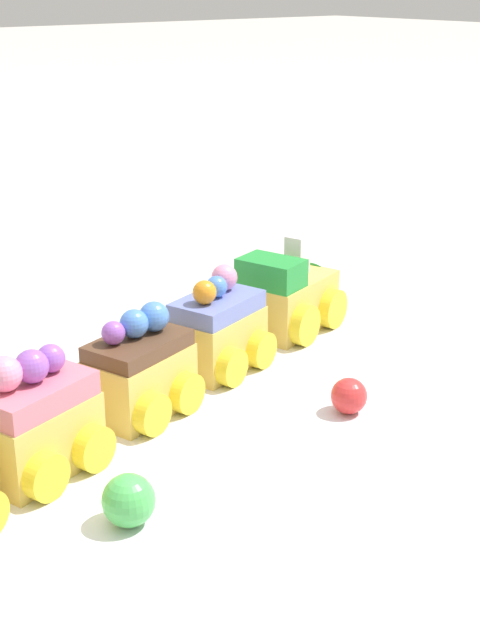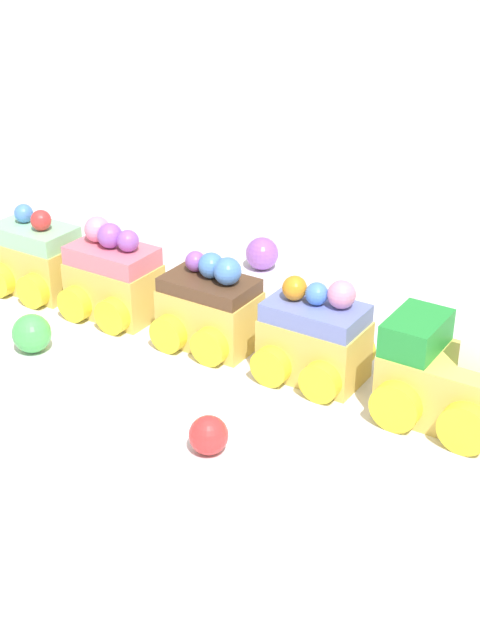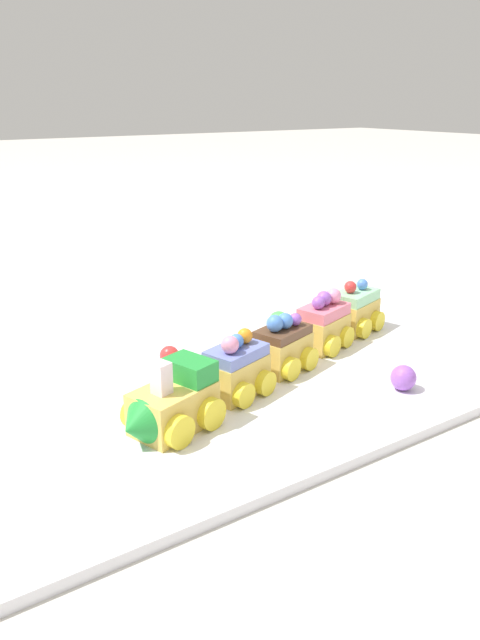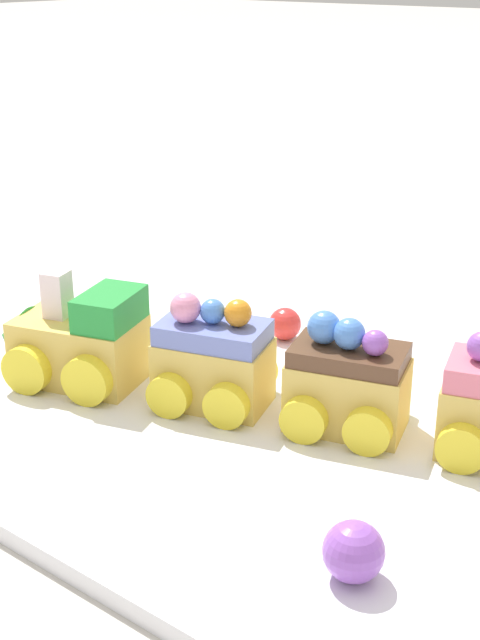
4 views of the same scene
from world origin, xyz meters
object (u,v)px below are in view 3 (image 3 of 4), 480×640
at_px(cake_car_blueberry, 236,371).
at_px(gumball_red, 169,356).
at_px(gumball_purple, 403,378).
at_px(cake_car_mint, 355,311).
at_px(cake_car_strawberry, 323,326).
at_px(gumball_green, 279,321).
at_px(cake_train_locomotive, 169,406).
at_px(cake_car_chocolate, 282,348).

height_order(cake_car_blueberry, gumball_red, cake_car_blueberry).
xyz_separation_m(gumball_purple, gumball_red, (0.20, -0.22, -0.00)).
bearing_deg(cake_car_mint, cake_car_strawberry, 0.09).
bearing_deg(cake_car_blueberry, gumball_green, -157.19).
relative_size(cake_car_blueberry, gumball_green, 2.83).
relative_size(gumball_purple, gumball_green, 1.01).
height_order(cake_train_locomotive, cake_car_mint, cake_train_locomotive).
height_order(cake_car_blueberry, cake_car_strawberry, cake_car_strawberry).
height_order(gumball_purple, gumball_green, same).
relative_size(cake_car_blueberry, cake_car_strawberry, 1.00).
bearing_deg(cake_car_mint, gumball_purple, 45.85).
bearing_deg(gumball_purple, gumball_green, -89.11).
height_order(cake_car_chocolate, gumball_purple, cake_car_chocolate).
height_order(cake_car_strawberry, cake_car_mint, cake_car_strawberry).
xyz_separation_m(cake_train_locomotive, cake_car_mint, (-0.37, -0.11, 0.00)).
distance_m(cake_train_locomotive, gumball_purple, 0.28).
bearing_deg(cake_car_strawberry, cake_car_mint, -179.91).
relative_size(cake_train_locomotive, cake_car_blueberry, 1.40).
distance_m(cake_car_blueberry, cake_car_chocolate, 0.09).
height_order(cake_car_strawberry, gumball_purple, cake_car_strawberry).
xyz_separation_m(cake_train_locomotive, cake_car_blueberry, (-0.10, -0.03, 0.00)).
bearing_deg(cake_car_blueberry, cake_car_chocolate, 179.98).
height_order(cake_car_blueberry, gumball_green, cake_car_blueberry).
relative_size(cake_car_strawberry, gumball_red, 3.34).
xyz_separation_m(cake_car_strawberry, gumball_purple, (0.01, 0.15, -0.02)).
height_order(cake_train_locomotive, cake_car_chocolate, cake_train_locomotive).
bearing_deg(cake_car_mint, cake_car_blueberry, 0.04).
bearing_deg(gumball_red, gumball_purple, 131.95).
bearing_deg(cake_car_mint, cake_train_locomotive, 0.00).
bearing_deg(cake_car_chocolate, cake_car_mint, -179.94).
height_order(cake_car_mint, gumball_red, cake_car_mint).
bearing_deg(cake_car_blueberry, cake_car_strawberry, -179.99).
bearing_deg(gumball_purple, cake_train_locomotive, -13.95).
bearing_deg(cake_car_blueberry, gumball_red, -95.00).
height_order(cake_train_locomotive, cake_car_blueberry, same).
xyz_separation_m(cake_car_blueberry, gumball_red, (0.03, -0.12, -0.02)).
height_order(cake_car_blueberry, gumball_purple, cake_car_blueberry).
bearing_deg(gumball_red, cake_car_mint, 172.64).
bearing_deg(cake_car_strawberry, cake_car_blueberry, 0.01).
bearing_deg(cake_train_locomotive, gumball_green, -164.74).
relative_size(cake_train_locomotive, gumball_red, 4.67).
distance_m(cake_car_mint, gumball_green, 0.11).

